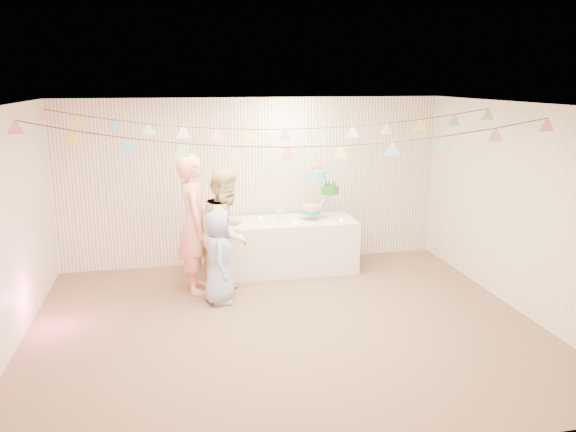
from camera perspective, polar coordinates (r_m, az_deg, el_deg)
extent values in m
plane|color=brown|center=(6.85, -0.31, -11.06)|extent=(6.00, 6.00, 0.00)
plane|color=white|center=(6.22, -0.34, 11.23)|extent=(6.00, 6.00, 0.00)
plane|color=white|center=(8.82, -3.49, 3.48)|extent=(6.00, 6.00, 0.00)
plane|color=white|center=(4.11, 6.55, -8.93)|extent=(6.00, 6.00, 0.00)
plane|color=white|center=(6.54, -27.06, -1.70)|extent=(5.00, 5.00, 0.00)
plane|color=white|center=(7.57, 22.56, 0.70)|extent=(5.00, 5.00, 0.00)
cube|color=silver|center=(8.59, -0.26, -2.99)|extent=(2.11, 0.84, 0.79)
cylinder|color=white|center=(8.36, -3.83, -0.91)|extent=(0.31, 0.31, 0.02)
imported|color=#F9A382|center=(7.72, -9.51, -0.79)|extent=(0.50, 0.72, 1.92)
imported|color=#CDBB7E|center=(7.57, -6.22, -1.64)|extent=(0.98, 1.06, 1.75)
imported|color=#8D9DC8|center=(7.36, -7.04, -4.13)|extent=(0.43, 0.63, 1.25)
cylinder|color=#FFD88C|center=(8.22, -5.53, -0.86)|extent=(0.04, 0.04, 0.03)
cylinder|color=#FFD88C|center=(8.59, -2.79, -0.16)|extent=(0.04, 0.04, 0.03)
cylinder|color=#FFD88C|center=(8.29, 0.71, -0.67)|extent=(0.04, 0.04, 0.03)
cylinder|color=#FFD88C|center=(8.76, 1.70, 0.12)|extent=(0.04, 0.04, 0.03)
cylinder|color=#FFD88C|center=(8.50, 5.40, -0.36)|extent=(0.04, 0.04, 0.03)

